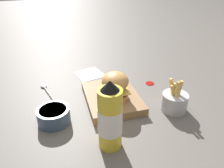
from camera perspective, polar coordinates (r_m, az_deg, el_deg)
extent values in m
plane|color=#5B5651|center=(0.91, -0.60, -4.91)|extent=(6.00, 6.00, 0.00)
cube|color=olive|center=(0.91, 0.00, -3.66)|extent=(0.27, 0.21, 0.03)
cylinder|color=tan|center=(0.88, 0.81, -2.91)|extent=(0.11, 0.11, 0.02)
cylinder|color=#4C3323|center=(0.87, 0.81, -1.96)|extent=(0.10, 0.10, 0.01)
cube|color=#EAC656|center=(0.87, 0.82, -1.49)|extent=(0.10, 0.10, 0.00)
ellipsoid|color=tan|center=(0.85, 0.84, 0.70)|extent=(0.11, 0.11, 0.07)
cylinder|color=yellow|center=(0.66, -0.51, -9.23)|extent=(0.07, 0.07, 0.20)
cylinder|color=white|center=(0.66, -0.51, -9.51)|extent=(0.08, 0.08, 0.09)
cone|color=black|center=(0.60, -0.56, -0.39)|extent=(0.06, 0.06, 0.03)
cylinder|color=#B7B7BC|center=(0.89, 15.98, -4.56)|extent=(0.10, 0.10, 0.07)
cube|color=#E5B760|center=(0.88, 16.79, -2.09)|extent=(0.03, 0.01, 0.07)
cube|color=#E5B760|center=(0.87, 16.28, -2.64)|extent=(0.03, 0.02, 0.06)
cube|color=#E5B760|center=(0.87, 17.09, -1.70)|extent=(0.02, 0.01, 0.09)
cube|color=#E5B760|center=(0.87, 16.91, -1.73)|extent=(0.03, 0.03, 0.08)
cube|color=#E5B760|center=(0.87, 16.27, -2.10)|extent=(0.02, 0.02, 0.08)
cube|color=#E5B760|center=(0.87, 15.50, -1.20)|extent=(0.02, 0.03, 0.09)
cube|color=#E5B760|center=(0.85, 16.71, -2.31)|extent=(0.03, 0.01, 0.09)
cube|color=#E5B760|center=(0.86, 15.55, -2.27)|extent=(0.01, 0.03, 0.07)
cube|color=#E5B760|center=(0.88, 16.15, -1.96)|extent=(0.03, 0.03, 0.07)
cylinder|color=#384C66|center=(0.82, -14.98, -8.01)|extent=(0.12, 0.12, 0.06)
cylinder|color=#CC4C33|center=(0.81, -15.22, -6.57)|extent=(0.10, 0.10, 0.01)
cylinder|color=silver|center=(1.00, -16.12, -2.44)|extent=(0.12, 0.04, 0.01)
ellipsoid|color=silver|center=(1.07, -17.46, -0.48)|extent=(0.04, 0.04, 0.01)
cylinder|color=#9E140F|center=(1.07, 9.87, 0.20)|extent=(0.04, 0.04, 0.00)
cube|color=beige|center=(1.15, -5.95, 2.62)|extent=(0.17, 0.17, 0.00)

